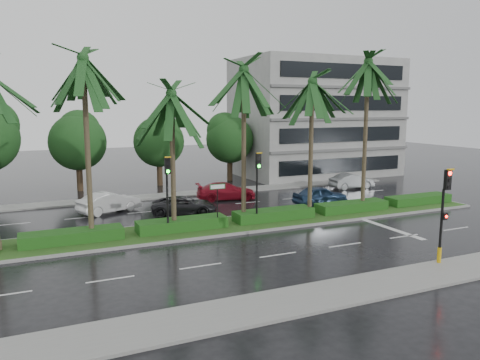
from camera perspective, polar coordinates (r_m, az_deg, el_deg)
name	(u,v)px	position (r m, az deg, el deg)	size (l,w,h in m)	color
ground	(237,230)	(27.48, -0.41, -6.17)	(120.00, 120.00, 0.00)	black
near_sidewalk	(343,292)	(19.06, 12.43, -13.15)	(40.00, 2.40, 0.12)	gray
far_sidewalk	(177,195)	(38.49, -7.65, -1.78)	(40.00, 2.00, 0.12)	gray
median	(230,225)	(28.35, -1.23, -5.53)	(36.00, 4.00, 0.15)	gray
hedge	(230,219)	(28.26, -1.23, -4.80)	(35.20, 1.40, 0.60)	#244E16
lane_markings	(286,227)	(28.44, 5.58, -5.68)	(34.00, 13.06, 0.01)	silver
palm_row	(209,85)	(27.04, -3.78, 11.52)	(26.30, 4.20, 10.77)	#413725
signal_near	(444,212)	(22.86, 23.59, -3.57)	(0.34, 0.45, 4.36)	black
signal_median_left	(167,184)	(25.81, -8.83, -0.45)	(0.34, 0.42, 4.36)	black
signal_median_right	(258,178)	(27.76, 2.17, 0.30)	(0.34, 0.42, 4.36)	black
street_sign	(217,195)	(27.07, -2.76, -1.80)	(0.95, 0.09, 2.60)	black
bg_trees	(139,137)	(42.89, -12.20, 5.16)	(32.91, 5.35, 7.73)	#332417
building	(315,118)	(50.57, 9.08, 7.51)	(16.00, 10.00, 12.00)	gray
car_white	(109,202)	(33.16, -15.65, -2.63)	(4.28, 1.49, 1.41)	silver
car_darkgrey	(184,205)	(31.61, -6.81, -3.09)	(4.38, 2.02, 1.22)	black
car_red	(226,191)	(36.34, -1.70, -1.36)	(4.60, 1.87, 1.33)	maroon
car_blue	(320,196)	(34.83, 9.75, -1.88)	(4.12, 1.66, 1.40)	navy
car_grey	(352,181)	(42.45, 13.47, -0.13)	(4.00, 1.39, 1.32)	slate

